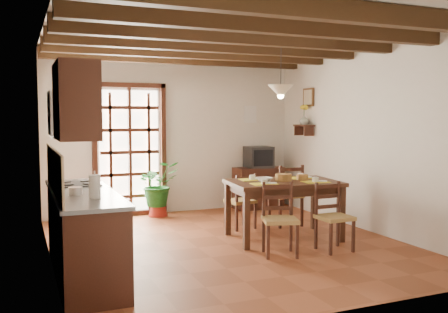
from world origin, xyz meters
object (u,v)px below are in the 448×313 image
chair_far_right (286,206)px  potted_plant (158,183)px  chair_far_left (241,211)px  dining_table (283,188)px  pendant_lamp (281,90)px  kitchen_counter (83,232)px  sideboard (258,188)px  chair_near_right (334,229)px  chair_near_left (280,233)px  crt_tv (259,157)px

chair_far_right → potted_plant: bearing=-40.0°
chair_far_left → potted_plant: (-0.93, 1.37, 0.30)m
dining_table → pendant_lamp: size_ratio=1.89×
kitchen_counter → pendant_lamp: pendant_lamp is taller
dining_table → pendant_lamp: (0.00, 0.10, 1.37)m
pendant_lamp → chair_far_right: bearing=53.7°
sideboard → pendant_lamp: bearing=-111.7°
potted_plant → pendant_lamp: size_ratio=2.37×
chair_near_right → sideboard: (0.43, 3.02, 0.11)m
potted_plant → chair_near_left: bearing=-75.2°
kitchen_counter → chair_near_right: 3.09m
chair_near_right → pendant_lamp: size_ratio=1.03×
crt_tv → chair_far_left: bearing=-123.7°
chair_far_right → potted_plant: potted_plant is taller
kitchen_counter → dining_table: size_ratio=1.41×
chair_far_right → crt_tv: (0.26, 1.49, 0.65)m
chair_far_right → pendant_lamp: pendant_lamp is taller
chair_far_left → sideboard: (1.00, 1.41, 0.12)m
chair_near_right → chair_far_right: chair_far_right is taller
chair_near_right → potted_plant: potted_plant is taller
chair_near_right → chair_far_left: (-0.57, 1.61, -0.01)m
kitchen_counter → potted_plant: 3.20m
potted_plant → pendant_lamp: pendant_lamp is taller
crt_tv → potted_plant: (-1.94, -0.04, -0.39)m
chair_near_right → crt_tv: size_ratio=1.83×
chair_near_left → chair_far_left: chair_near_left is taller
chair_near_left → chair_far_right: bearing=75.1°
kitchen_counter → sideboard: size_ratio=2.49×
chair_far_right → sideboard: bearing=-99.0°
chair_near_right → chair_far_left: chair_near_right is taller
dining_table → potted_plant: bearing=125.5°
chair_far_right → pendant_lamp: 1.94m
crt_tv → sideboard: bearing=91.9°
crt_tv → dining_table: bearing=-106.1°
chair_far_right → chair_near_left: bearing=58.7°
kitchen_counter → chair_far_left: (2.51, 1.42, -0.21)m
dining_table → crt_tv: crt_tv is taller
crt_tv → potted_plant: size_ratio=0.24×
chair_near_right → chair_near_left: bearing=172.8°
chair_far_right → pendant_lamp: bearing=54.6°
dining_table → chair_near_right: (0.29, -0.80, -0.44)m
chair_far_right → potted_plant: (-1.68, 1.45, 0.27)m
dining_table → potted_plant: (-1.22, 2.17, -0.14)m
dining_table → pendant_lamp: 1.37m
potted_plant → sideboard: bearing=1.2°
dining_table → chair_near_right: chair_near_right is taller
dining_table → pendant_lamp: pendant_lamp is taller
chair_near_left → chair_near_right: 0.75m
potted_plant → chair_far_right: bearing=-40.9°
dining_table → chair_near_right: 0.96m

